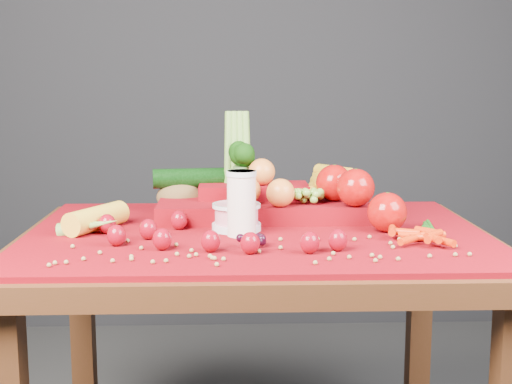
{
  "coord_description": "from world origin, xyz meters",
  "views": [
    {
      "loc": [
        -0.06,
        -1.61,
        1.11
      ],
      "look_at": [
        0.0,
        0.02,
        0.85
      ],
      "focal_mm": 50.0,
      "sensor_mm": 36.0,
      "label": 1
    }
  ],
  "objects_px": {
    "milk_glass": "(241,201)",
    "produce_mound": "(278,195)",
    "table": "(256,275)",
    "yogurt_bowl": "(236,216)"
  },
  "relations": [
    {
      "from": "table",
      "to": "yogurt_bowl",
      "type": "relative_size",
      "value": 9.6
    },
    {
      "from": "produce_mound",
      "to": "table",
      "type": "bearing_deg",
      "value": -111.83
    },
    {
      "from": "milk_glass",
      "to": "produce_mound",
      "type": "xyz_separation_m",
      "value": [
        0.09,
        0.2,
        -0.02
      ]
    },
    {
      "from": "yogurt_bowl",
      "to": "produce_mound",
      "type": "relative_size",
      "value": 0.19
    },
    {
      "from": "table",
      "to": "milk_glass",
      "type": "height_order",
      "value": "milk_glass"
    },
    {
      "from": "table",
      "to": "produce_mound",
      "type": "distance_m",
      "value": 0.23
    },
    {
      "from": "table",
      "to": "produce_mound",
      "type": "bearing_deg",
      "value": 68.17
    },
    {
      "from": "yogurt_bowl",
      "to": "produce_mound",
      "type": "bearing_deg",
      "value": 52.65
    },
    {
      "from": "milk_glass",
      "to": "produce_mound",
      "type": "bearing_deg",
      "value": 64.4
    },
    {
      "from": "milk_glass",
      "to": "table",
      "type": "bearing_deg",
      "value": 54.33
    }
  ]
}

